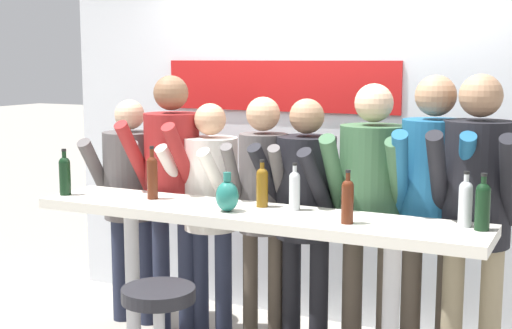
{
  "coord_description": "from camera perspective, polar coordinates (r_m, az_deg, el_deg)",
  "views": [
    {
      "loc": [
        1.73,
        -3.5,
        1.87
      ],
      "look_at": [
        0.0,
        0.07,
        1.29
      ],
      "focal_mm": 50.0,
      "sensor_mm": 36.0,
      "label": 1
    }
  ],
  "objects": [
    {
      "name": "tasting_table",
      "position": [
        4.04,
        -0.46,
        -6.04
      ],
      "size": [
        2.63,
        0.5,
        1.04
      ],
      "color": "silver",
      "rests_on": "ground_plane"
    },
    {
      "name": "wine_bottle_6",
      "position": [
        3.69,
        7.33,
        -2.77
      ],
      "size": [
        0.06,
        0.06,
        0.28
      ],
      "color": "#4C1E0F",
      "rests_on": "tasting_table"
    },
    {
      "name": "person_far_left",
      "position": [
        5.08,
        -9.99,
        -1.85
      ],
      "size": [
        0.49,
        0.56,
        1.6
      ],
      "rotation": [
        0.0,
        0.0,
        0.09
      ],
      "color": "#23283D",
      "rests_on": "ground_plane"
    },
    {
      "name": "decorative_vase",
      "position": [
        3.96,
        -2.32,
        -2.51
      ],
      "size": [
        0.13,
        0.13,
        0.22
      ],
      "color": "#1E665B",
      "rests_on": "tasting_table"
    },
    {
      "name": "person_rightmost",
      "position": [
        4.07,
        17.18,
        -2.7
      ],
      "size": [
        0.46,
        0.57,
        1.8
      ],
      "rotation": [
        0.0,
        0.0,
        0.02
      ],
      "color": "gray",
      "rests_on": "ground_plane"
    },
    {
      "name": "person_center_right",
      "position": [
        4.38,
        3.94,
        -2.95
      ],
      "size": [
        0.5,
        0.59,
        1.64
      ],
      "rotation": [
        0.0,
        0.0,
        -0.18
      ],
      "color": "black",
      "rests_on": "ground_plane"
    },
    {
      "name": "back_wall",
      "position": [
        5.07,
        5.6,
        1.24
      ],
      "size": [
        4.23,
        0.12,
        2.48
      ],
      "color": "silver",
      "rests_on": "ground_plane"
    },
    {
      "name": "wine_bottle_0",
      "position": [
        3.74,
        16.41,
        -2.84
      ],
      "size": [
        0.07,
        0.07,
        0.28
      ],
      "color": "#B7BCC1",
      "rests_on": "tasting_table"
    },
    {
      "name": "person_center_left",
      "position": [
        4.68,
        -3.7,
        -2.56
      ],
      "size": [
        0.47,
        0.55,
        1.59
      ],
      "rotation": [
        0.0,
        0.0,
        -0.14
      ],
      "color": "#23283D",
      "rests_on": "ground_plane"
    },
    {
      "name": "wine_bottle_2",
      "position": [
        3.99,
        3.1,
        -1.94
      ],
      "size": [
        0.06,
        0.06,
        0.27
      ],
      "color": "#B7BCC1",
      "rests_on": "tasting_table"
    },
    {
      "name": "person_center",
      "position": [
        4.49,
        0.53,
        -2.38
      ],
      "size": [
        0.42,
        0.54,
        1.64
      ],
      "rotation": [
        0.0,
        0.0,
        0.18
      ],
      "color": "#473D33",
      "rests_on": "ground_plane"
    },
    {
      "name": "wine_bottle_5",
      "position": [
        4.07,
        0.5,
        -1.67
      ],
      "size": [
        0.07,
        0.07,
        0.27
      ],
      "color": "brown",
      "rests_on": "tasting_table"
    },
    {
      "name": "person_far_right",
      "position": [
        4.18,
        13.92,
        -2.32
      ],
      "size": [
        0.5,
        0.62,
        1.79
      ],
      "rotation": [
        0.0,
        0.0,
        0.19
      ],
      "color": "#473D33",
      "rests_on": "ground_plane"
    },
    {
      "name": "wine_bottle_3",
      "position": [
        3.69,
        17.69,
        -3.02
      ],
      "size": [
        0.07,
        0.07,
        0.29
      ],
      "color": "black",
      "rests_on": "tasting_table"
    },
    {
      "name": "person_left",
      "position": [
        4.77,
        -6.78,
        -0.97
      ],
      "size": [
        0.44,
        0.56,
        1.77
      ],
      "rotation": [
        0.0,
        0.0,
        0.02
      ],
      "color": "#23283D",
      "rests_on": "ground_plane"
    },
    {
      "name": "wine_bottle_4",
      "position": [
        4.58,
        -15.05,
        -0.72
      ],
      "size": [
        0.07,
        0.07,
        0.29
      ],
      "color": "black",
      "rests_on": "tasting_table"
    },
    {
      "name": "person_right",
      "position": [
        4.26,
        9.21,
        -2.56
      ],
      "size": [
        0.48,
        0.58,
        1.74
      ],
      "rotation": [
        0.0,
        0.0,
        0.06
      ],
      "color": "#473D33",
      "rests_on": "ground_plane"
    },
    {
      "name": "wine_bottle_1",
      "position": [
        4.34,
        -8.3,
        -0.86
      ],
      "size": [
        0.06,
        0.06,
        0.32
      ],
      "color": "#4C1E0F",
      "rests_on": "tasting_table"
    }
  ]
}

